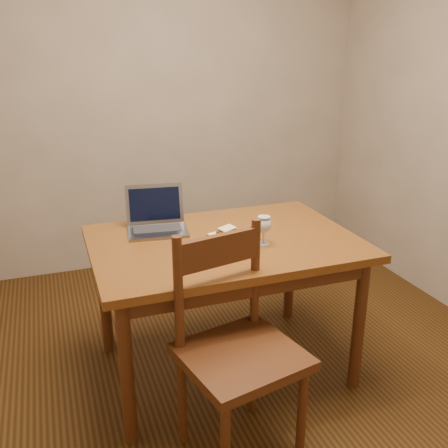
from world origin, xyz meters
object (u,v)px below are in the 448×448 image
object	(u,v)px
plate	(227,241)
laptop	(156,218)
table	(224,255)
milk_glass	(264,230)
chair	(238,340)

from	to	relation	value
plate	laptop	world-z (taller)	laptop
table	plate	distance (m)	0.10
table	milk_glass	world-z (taller)	milk_glass
laptop	chair	bearing A→B (deg)	-73.09
table	plate	world-z (taller)	plate
chair	laptop	size ratio (longest dim) A/B	1.61
plate	table	bearing A→B (deg)	90.05
chair	plate	size ratio (longest dim) A/B	2.61
plate	chair	bearing A→B (deg)	-105.75
table	milk_glass	distance (m)	0.25
chair	milk_glass	xyz separation A→B (m)	(0.30, 0.43, 0.28)
plate	laptop	distance (m)	0.42
table	plate	xyz separation A→B (m)	(0.00, -0.04, 0.09)
table	plate	bearing A→B (deg)	-89.95
chair	plate	bearing A→B (deg)	62.11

